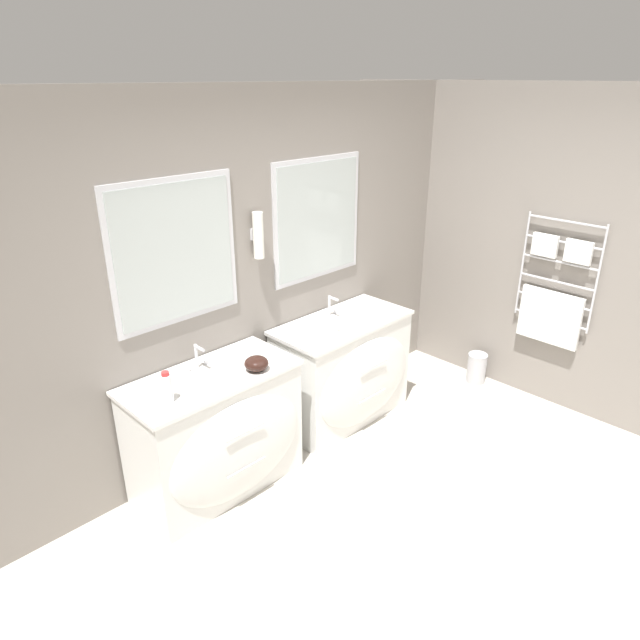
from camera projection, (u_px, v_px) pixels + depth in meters
name	position (u px, v px, depth m)	size (l,w,h in m)	color
ground_plane	(466.00, 554.00, 3.41)	(16.00, 16.00, 0.00)	#BCB5A8
wall_back	(256.00, 275.00, 4.11)	(5.68, 0.15, 2.60)	gray
wall_right	(529.00, 249.00, 4.78)	(0.13, 3.79, 2.60)	gray
vanity_left	(218.00, 433.00, 3.81)	(1.14, 0.61, 0.86)	white
vanity_right	(345.00, 370.00, 4.62)	(1.14, 0.61, 0.86)	white
faucet_left	(197.00, 357.00, 3.72)	(0.17, 0.11, 0.17)	silver
faucet_right	(330.00, 307.00, 4.53)	(0.17, 0.11, 0.17)	silver
toiletry_bottle	(167.00, 388.00, 3.33)	(0.07, 0.07, 0.20)	silver
amenity_bowl	(256.00, 363.00, 3.71)	(0.16, 0.16, 0.10)	black
soap_dish	(339.00, 331.00, 4.26)	(0.08, 0.06, 0.04)	white
waste_bin	(477.00, 367.00, 5.28)	(0.18, 0.18, 0.28)	#B7B7BC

